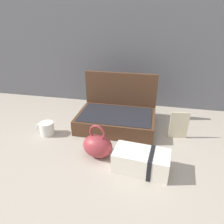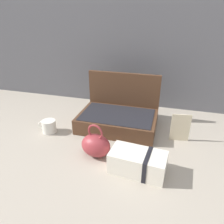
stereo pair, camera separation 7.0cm
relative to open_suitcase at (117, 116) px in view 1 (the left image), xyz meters
The scene contains 7 objects.
ground_plane 0.18m from the open_suitcase, 86.16° to the right, with size 6.00×6.00×0.00m, color #9E9384.
back_wall 0.75m from the open_suitcase, 88.49° to the left, with size 3.20×0.06×1.40m, color #56565B.
open_suitcase is the anchor object (origin of this frame).
teal_pouch_handbag 0.35m from the open_suitcase, 96.38° to the right, with size 0.19×0.15×0.19m.
cream_toiletry_bag 0.46m from the open_suitcase, 64.05° to the right, with size 0.28×0.16×0.11m.
coffee_mug 0.46m from the open_suitcase, 153.88° to the right, with size 0.12×0.09×0.08m.
info_card_left 0.40m from the open_suitcase, 11.05° to the right, with size 0.11×0.01×0.17m, color beige.
Camera 1 is at (0.21, -1.06, 0.70)m, focal length 33.39 mm.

